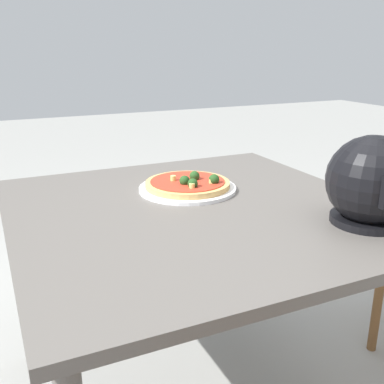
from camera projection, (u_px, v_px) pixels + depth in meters
dining_table at (197, 229)px, 1.39m from camera, size 1.08×1.10×0.72m
pizza_plate at (188, 188)px, 1.53m from camera, size 0.33×0.33×0.01m
pizza at (188, 183)px, 1.52m from camera, size 0.28×0.28×0.05m
motorcycle_helmet at (372, 183)px, 1.21m from camera, size 0.24×0.24×0.24m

